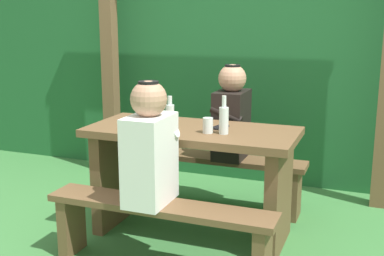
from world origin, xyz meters
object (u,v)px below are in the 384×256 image
(person_white_shirt, at_px, (150,148))
(drinking_glass, at_px, (208,125))
(bench_near, at_px, (160,222))
(bottle_right, at_px, (224,119))
(person_black_coat, at_px, (232,116))
(picnic_table, at_px, (192,163))
(bottle_left, at_px, (170,115))
(bench_far, at_px, (216,170))
(cell_phone, at_px, (219,127))

(person_white_shirt, relative_size, drinking_glass, 7.22)
(bench_near, xyz_separation_m, bottle_right, (0.25, 0.46, 0.55))
(person_white_shirt, relative_size, person_black_coat, 1.00)
(person_white_shirt, distance_m, bottle_right, 0.56)
(picnic_table, bearing_deg, bottle_left, -169.42)
(picnic_table, bearing_deg, bench_far, 90.00)
(bench_near, distance_m, person_white_shirt, 0.45)
(drinking_glass, relative_size, cell_phone, 0.71)
(bottle_left, relative_size, cell_phone, 1.53)
(bench_near, height_order, drinking_glass, drinking_glass)
(bottle_right, bearing_deg, bench_near, -118.06)
(person_white_shirt, bearing_deg, picnic_table, 83.97)
(bench_near, height_order, person_white_shirt, person_white_shirt)
(drinking_glass, distance_m, bottle_right, 0.11)
(person_black_coat, distance_m, cell_phone, 0.46)
(bottle_left, distance_m, bottle_right, 0.40)
(picnic_table, xyz_separation_m, person_black_coat, (0.12, 0.53, 0.24))
(bench_far, distance_m, bottle_right, 0.86)
(picnic_table, bearing_deg, cell_phone, 24.03)
(bench_far, xyz_separation_m, bottle_right, (0.25, -0.61, 0.55))
(bench_far, bearing_deg, person_white_shirt, -93.02)
(person_white_shirt, bearing_deg, bench_near, -3.37)
(picnic_table, distance_m, bench_far, 0.58)
(bench_near, xyz_separation_m, bottle_left, (-0.15, 0.51, 0.54))
(cell_phone, bearing_deg, bottle_right, -49.04)
(bottle_left, bearing_deg, bottle_right, -6.99)
(picnic_table, height_order, person_white_shirt, person_white_shirt)
(bench_near, relative_size, person_black_coat, 1.95)
(bench_far, height_order, bottle_right, bottle_right)
(drinking_glass, bearing_deg, bench_near, -107.90)
(picnic_table, distance_m, person_white_shirt, 0.59)
(bottle_right, height_order, cell_phone, bottle_right)
(picnic_table, height_order, bench_near, picnic_table)
(picnic_table, relative_size, bottle_left, 6.55)
(cell_phone, bearing_deg, bench_near, -91.29)
(bottle_right, bearing_deg, cell_phone, 116.81)
(bench_far, distance_m, bottle_left, 0.80)
(bottle_right, bearing_deg, bench_far, 111.84)
(person_white_shirt, distance_m, person_black_coat, 1.08)
(bench_near, distance_m, bottle_left, 0.76)
(picnic_table, height_order, drinking_glass, drinking_glass)
(bench_near, relative_size, person_white_shirt, 1.95)
(person_black_coat, xyz_separation_m, drinking_glass, (0.03, -0.62, 0.06))
(person_white_shirt, bearing_deg, bottle_right, 56.57)
(person_black_coat, bearing_deg, cell_phone, -83.63)
(cell_phone, bearing_deg, person_black_coat, 110.52)
(bench_near, relative_size, bottle_right, 5.70)
(bench_near, xyz_separation_m, drinking_glass, (0.14, 0.44, 0.50))
(bench_near, distance_m, bottle_right, 0.76)
(bottle_right, bearing_deg, picnic_table, 162.80)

